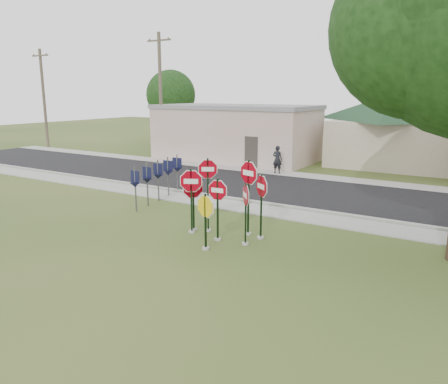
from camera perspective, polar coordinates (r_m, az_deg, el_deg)
The scene contains 20 objects.
ground at distance 14.73m, azimuth -3.61°, elevation -7.46°, with size 120.00×120.00×0.00m, color #304B1C.
sidewalk_near at distance 19.25m, azimuth 5.88°, elevation -2.51°, with size 60.00×1.60×0.06m, color gray.
road at distance 23.27m, azimuth 10.74°, elevation -0.00°, with size 60.00×7.00×0.04m, color black.
sidewalk_far at distance 27.25m, azimuth 14.02°, elevation 1.73°, with size 60.00×1.60×0.06m, color gray.
curb at distance 20.11m, azimuth 7.13°, elevation -1.75°, with size 60.00×0.20×0.14m, color gray.
stop_sign_center at distance 15.14m, azimuth -0.84°, elevation -1.32°, with size 0.99×0.24×2.32m.
stop_sign_yellow at distance 14.33m, azimuth -2.43°, elevation -3.11°, with size 1.02×0.25×2.00m.
stop_sign_left at distance 16.00m, azimuth -4.30°, elevation 0.07°, with size 1.02×0.55×2.53m.
stop_sign_right at distance 14.73m, azimuth 2.85°, elevation -1.91°, with size 0.69×0.75×2.26m.
stop_sign_back_right at distance 15.70m, azimuth 3.22°, elevation 0.86°, with size 1.11×0.39×2.89m.
stop_sign_back_left at distance 16.08m, azimuth -2.12°, elevation 0.95°, with size 0.85×0.55×2.88m.
stop_sign_far_right at distance 15.36m, azimuth 4.90°, elevation -0.69°, with size 0.89×0.66×2.46m.
stop_sign_far_left at distance 16.32m, azimuth -4.03°, elevation -0.43°, with size 0.60×1.01×2.25m.
route_sign_row at distance 21.05m, azimuth -8.61°, elevation 2.08°, with size 1.43×4.63×2.00m.
building_stucco at distance 33.96m, azimuth 1.51°, elevation 7.85°, with size 12.20×6.20×4.20m.
building_house at distance 33.82m, azimuth 21.73°, elevation 9.48°, with size 11.60×11.60×6.20m.
utility_pole_near at distance 34.42m, azimuth -8.28°, elevation 12.49°, with size 2.20×0.26×9.50m.
utility_pole_far at distance 44.69m, azimuth -22.48°, elevation 11.40°, with size 2.20×0.26×9.00m.
bg_tree_left at distance 45.03m, azimuth -6.95°, elevation 12.47°, with size 4.90×4.90×7.35m.
pedestrian at distance 28.12m, azimuth 6.99°, elevation 4.24°, with size 0.64×0.42×1.77m, color black.
Camera 1 is at (8.03, -11.24, 5.11)m, focal length 35.00 mm.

